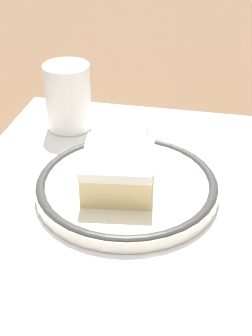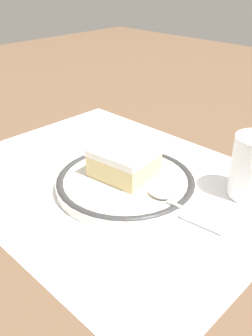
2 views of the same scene
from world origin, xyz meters
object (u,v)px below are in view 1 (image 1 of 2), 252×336
spoon (141,145)px  napkin (177,308)px  plate (126,185)px  cake_slice (118,170)px  cup (68,100)px

spoon → napkin: bearing=-163.0°
plate → napkin: plate is taller
plate → cake_slice: 0.03m
cup → cake_slice: bearing=-145.6°
plate → napkin: size_ratio=1.73×
spoon → cake_slice: bearing=173.5°
napkin → spoon: bearing=17.0°
cake_slice → spoon: 0.10m
plate → cup: cup is taller
cake_slice → spoon: cake_slice is taller
cup → spoon: bearing=-119.2°
cake_slice → napkin: size_ratio=0.81×
plate → napkin: 0.19m
cake_slice → cup: 0.20m
plate → spoon: bearing=-2.8°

